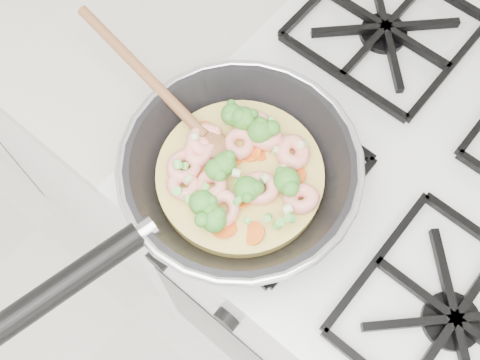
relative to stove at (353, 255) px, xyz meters
The scene contains 3 objects.
stove is the anchor object (origin of this frame).
counter_left 0.80m from the stove, behind, with size 1.00×0.60×0.90m.
skillet 0.55m from the stove, 130.29° to the right, with size 0.44×0.48×0.09m.
Camera 1 is at (0.03, 1.30, 1.59)m, focal length 42.32 mm.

